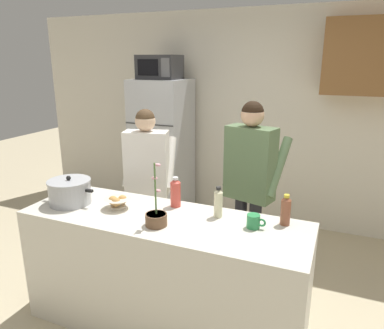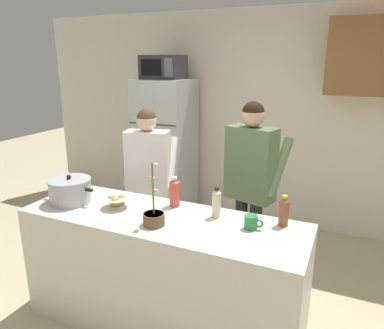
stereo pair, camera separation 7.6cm
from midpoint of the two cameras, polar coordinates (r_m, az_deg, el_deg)
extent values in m
plane|color=#C6B793|center=(3.15, -3.75, -23.66)|extent=(14.00, 14.00, 0.00)
cube|color=silver|center=(4.63, 9.52, 7.06)|extent=(6.00, 0.12, 2.60)
cube|color=silver|center=(2.88, -3.92, -16.60)|extent=(2.11, 0.68, 0.92)
cube|color=#B7BABF|center=(4.64, -3.68, 2.16)|extent=(0.64, 0.64, 1.79)
cube|color=#333333|center=(4.28, -5.81, 6.31)|extent=(0.63, 0.01, 0.01)
cylinder|color=#B2B2B7|center=(4.28, -3.76, -0.27)|extent=(0.02, 0.02, 0.81)
cube|color=#2D2D30|center=(4.48, -4.04, 15.03)|extent=(0.48, 0.36, 0.28)
cube|color=black|center=(4.35, -5.95, 14.96)|extent=(0.26, 0.01, 0.18)
cube|color=#59595B|center=(4.24, -3.19, 14.99)|extent=(0.11, 0.01, 0.21)
cylinder|color=black|center=(3.67, -4.90, -10.27)|extent=(0.11, 0.11, 0.77)
cylinder|color=black|center=(3.70, -7.06, -10.09)|extent=(0.11, 0.11, 0.77)
cube|color=white|center=(3.43, -6.32, 0.23)|extent=(0.44, 0.30, 0.61)
sphere|color=beige|center=(3.35, -6.53, 6.82)|extent=(0.19, 0.19, 0.19)
sphere|color=#4C3823|center=(3.34, -6.55, 7.21)|extent=(0.18, 0.18, 0.18)
cylinder|color=white|center=(3.51, -2.64, 0.32)|extent=(0.18, 0.37, 0.47)
cylinder|color=white|center=(3.60, -8.93, 0.57)|extent=(0.18, 0.37, 0.47)
cylinder|color=black|center=(3.44, 10.41, -11.98)|extent=(0.11, 0.11, 0.82)
cylinder|color=black|center=(3.50, 8.25, -11.31)|extent=(0.11, 0.11, 0.82)
cube|color=#59724C|center=(3.19, 9.91, 0.09)|extent=(0.46, 0.30, 0.65)
sphere|color=#D8A884|center=(3.11, 10.29, 7.62)|extent=(0.20, 0.20, 0.20)
sphere|color=black|center=(3.10, 10.31, 8.07)|extent=(0.19, 0.19, 0.19)
cylinder|color=#59724C|center=(3.21, 14.26, -0.47)|extent=(0.18, 0.39, 0.50)
cylinder|color=#59724C|center=(3.40, 7.80, 0.83)|extent=(0.18, 0.39, 0.50)
cylinder|color=#ADAFB5|center=(3.03, -17.93, -4.08)|extent=(0.32, 0.32, 0.18)
cylinder|color=#ADAFB5|center=(3.00, -18.09, -2.35)|extent=(0.33, 0.33, 0.02)
sphere|color=black|center=(2.99, -18.13, -1.88)|extent=(0.04, 0.04, 0.04)
cube|color=black|center=(3.14, -20.60, -2.76)|extent=(0.06, 0.02, 0.02)
cube|color=black|center=(2.89, -15.17, -3.87)|extent=(0.06, 0.02, 0.02)
cylinder|color=#2D8C4C|center=(2.50, 10.13, -8.89)|extent=(0.09, 0.09, 0.10)
torus|color=#2D8C4C|center=(2.49, 11.41, -9.08)|extent=(0.06, 0.01, 0.06)
cylinder|color=beige|center=(2.86, -10.91, -6.45)|extent=(0.12, 0.12, 0.02)
cone|color=beige|center=(2.84, -10.96, -5.70)|extent=(0.21, 0.21, 0.06)
sphere|color=tan|center=(2.84, -11.74, -5.45)|extent=(0.07, 0.07, 0.07)
sphere|color=tan|center=(2.84, -10.23, -5.34)|extent=(0.07, 0.07, 0.07)
sphere|color=tan|center=(2.80, -11.23, -5.70)|extent=(0.07, 0.07, 0.07)
cylinder|color=brown|center=(2.57, 15.06, -7.43)|extent=(0.07, 0.07, 0.18)
cone|color=brown|center=(2.53, 15.23, -5.28)|extent=(0.07, 0.07, 0.03)
cylinder|color=gold|center=(2.53, 15.26, -4.95)|extent=(0.04, 0.04, 0.02)
cylinder|color=#D84C3F|center=(2.80, -1.97, -4.70)|extent=(0.08, 0.08, 0.19)
cone|color=#D84C3F|center=(2.76, -1.99, -2.53)|extent=(0.08, 0.08, 0.03)
cylinder|color=white|center=(2.76, -1.99, -2.18)|extent=(0.04, 0.04, 0.02)
cylinder|color=beige|center=(2.62, 4.70, -6.35)|extent=(0.06, 0.06, 0.19)
cone|color=beige|center=(2.58, 4.75, -4.14)|extent=(0.06, 0.06, 0.03)
cylinder|color=#262626|center=(2.57, 4.76, -3.79)|extent=(0.03, 0.03, 0.02)
cylinder|color=brown|center=(2.52, -5.14, -8.57)|extent=(0.15, 0.15, 0.09)
cylinder|color=#38281E|center=(2.51, -5.17, -7.77)|extent=(0.14, 0.14, 0.01)
cylinder|color=#4C7238|center=(2.44, -5.28, -3.78)|extent=(0.01, 0.02, 0.36)
ellipsoid|color=pink|center=(2.45, -4.91, -4.08)|extent=(0.04, 0.03, 0.02)
ellipsoid|color=pink|center=(2.42, -5.40, -2.09)|extent=(0.04, 0.03, 0.02)
ellipsoid|color=pink|center=(2.40, -4.90, -0.01)|extent=(0.04, 0.03, 0.02)
camera|label=1|loc=(0.04, -89.28, 0.21)|focal=33.90mm
camera|label=2|loc=(0.04, 90.72, -0.21)|focal=33.90mm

